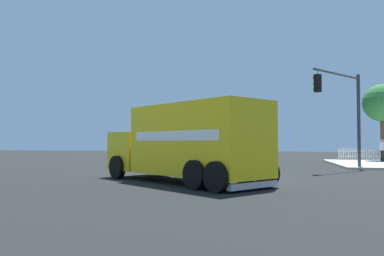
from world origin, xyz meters
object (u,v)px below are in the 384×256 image
(delivery_truck, at_px, (186,143))
(pedestrian_near_corner, at_px, (382,149))
(traffic_light_primary, at_px, (345,103))
(shade_tree_near, at_px, (382,103))

(delivery_truck, height_order, pedestrian_near_corner, delivery_truck)
(traffic_light_primary, xyz_separation_m, pedestrian_near_corner, (-4.10, -7.85, -2.77))
(delivery_truck, relative_size, traffic_light_primary, 1.38)
(delivery_truck, distance_m, shade_tree_near, 22.20)
(delivery_truck, height_order, shade_tree_near, shade_tree_near)
(delivery_truck, height_order, traffic_light_primary, traffic_light_primary)
(delivery_truck, bearing_deg, pedestrian_near_corner, -125.42)
(pedestrian_near_corner, relative_size, shade_tree_near, 0.27)
(pedestrian_near_corner, bearing_deg, traffic_light_primary, 62.43)
(traffic_light_primary, bearing_deg, shade_tree_near, -115.53)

